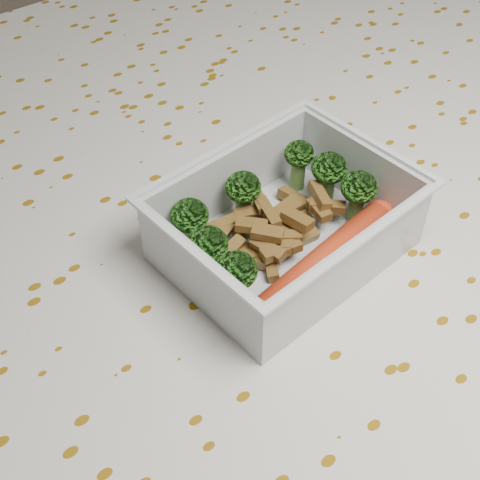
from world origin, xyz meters
TOP-DOWN VIEW (x-y plane):
  - dining_table at (0.00, 0.00)m, footprint 1.40×0.90m
  - tablecloth at (0.00, 0.00)m, footprint 1.46×0.96m
  - lunch_container at (0.03, -0.00)m, footprint 0.18×0.15m
  - broccoli_florets at (0.02, 0.02)m, footprint 0.15×0.09m
  - meat_pile at (0.02, 0.01)m, footprint 0.11×0.07m
  - sausage at (0.03, -0.04)m, footprint 0.15×0.04m

SIDE VIEW (x-z plane):
  - dining_table at x=0.00m, z-range 0.29..1.04m
  - tablecloth at x=0.00m, z-range 0.62..0.81m
  - sausage at x=0.03m, z-range 0.76..0.78m
  - meat_pile at x=0.02m, z-range 0.76..0.79m
  - lunch_container at x=0.03m, z-range 0.75..0.81m
  - broccoli_florets at x=0.02m, z-range 0.77..0.81m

